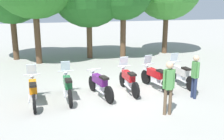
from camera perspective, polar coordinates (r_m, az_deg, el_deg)
ground_plane at (r=10.49m, az=0.74°, el=-5.43°), size 80.00×80.00×0.00m
motorcycle_0 at (r=9.80m, az=-16.93°, el=-4.36°), size 0.62×2.19×1.37m
motorcycle_1 at (r=10.02m, az=-9.72°, el=-3.51°), size 0.62×2.19×1.37m
motorcycle_2 at (r=10.18m, az=-2.68°, el=-3.10°), size 0.69×2.17×0.99m
motorcycle_3 at (r=10.72m, az=3.60°, el=-2.10°), size 0.62×2.19×1.37m
motorcycle_4 at (r=11.25m, az=9.50°, el=-1.48°), size 0.66×2.17×1.37m
motorcycle_5 at (r=11.90m, az=14.81°, el=-0.88°), size 0.62×2.19×1.37m
person_0 at (r=10.32m, az=17.78°, el=-0.73°), size 0.24×0.40×1.69m
person_1 at (r=8.54m, az=12.33°, el=-2.92°), size 0.41×0.27×1.81m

